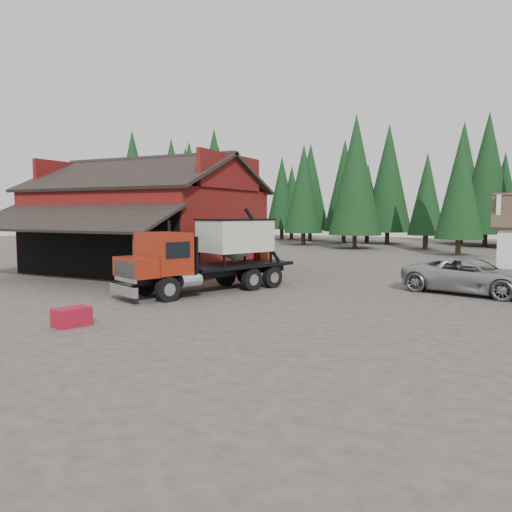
% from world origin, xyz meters
% --- Properties ---
extents(ground, '(120.00, 120.00, 0.00)m').
position_xyz_m(ground, '(0.00, 0.00, 0.00)').
color(ground, '#3F3731').
rests_on(ground, ground).
extents(red_barn, '(12.80, 13.63, 7.18)m').
position_xyz_m(red_barn, '(-11.00, 9.90, 2.69)').
color(red_barn, maroon).
rests_on(red_barn, ground).
extents(conifer_backdrop, '(76.00, 16.00, 16.00)m').
position_xyz_m(conifer_backdrop, '(0.00, 42.00, 0.00)').
color(conifer_backdrop, black).
rests_on(conifer_backdrop, ground).
extents(near_pine_a, '(4.40, 4.40, 11.40)m').
position_xyz_m(near_pine_a, '(-22.00, 28.00, 6.39)').
color(near_pine_a, '#382619').
rests_on(near_pine_a, ground).
extents(near_pine_b, '(3.96, 3.96, 10.40)m').
position_xyz_m(near_pine_b, '(6.00, 30.00, 5.89)').
color(near_pine_b, '#382619').
rests_on(near_pine_b, ground).
extents(near_pine_d, '(5.28, 5.28, 13.40)m').
position_xyz_m(near_pine_d, '(-4.00, 34.00, 7.39)').
color(near_pine_d, '#382619').
rests_on(near_pine_d, ground).
extents(feed_truck, '(5.47, 8.82, 3.89)m').
position_xyz_m(feed_truck, '(-2.83, 4.02, 1.82)').
color(feed_truck, black).
rests_on(feed_truck, ground).
extents(silver_car, '(6.36, 4.17, 1.62)m').
position_xyz_m(silver_car, '(8.00, 8.70, 0.81)').
color(silver_car, '#9FA2A6').
rests_on(silver_car, ground).
extents(equip_box, '(0.96, 1.24, 0.60)m').
position_xyz_m(equip_box, '(-3.21, -3.94, 0.30)').
color(equip_box, maroon).
rests_on(equip_box, ground).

